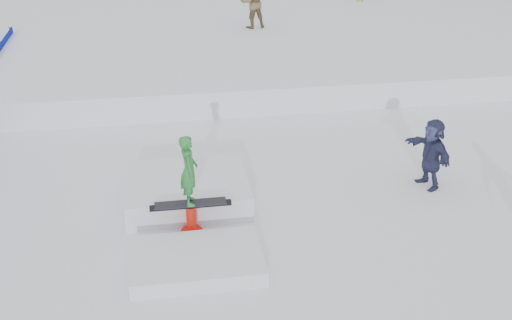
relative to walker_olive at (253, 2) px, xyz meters
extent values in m
plane|color=white|center=(-2.32, -13.88, -1.75)|extent=(120.00, 120.00, 0.00)
cube|color=white|center=(-2.32, 2.12, -1.35)|extent=(50.00, 18.00, 0.80)
cylinder|color=black|center=(-8.82, -1.58, -1.20)|extent=(0.05, 0.05, 1.10)
cylinder|color=black|center=(-8.82, 0.32, -1.20)|extent=(0.05, 0.05, 1.10)
imported|color=brown|center=(0.00, 0.00, 0.00)|extent=(1.02, 0.85, 1.90)
imported|color=#2B2F52|center=(2.18, -11.60, -0.94)|extent=(0.81, 1.57, 1.62)
cube|color=white|center=(-3.26, -11.42, -1.48)|extent=(2.60, 2.20, 0.54)
cube|color=white|center=(-3.26, -13.92, -1.60)|extent=(2.40, 1.60, 0.30)
cylinder|color=red|center=(-3.26, -12.72, -1.72)|extent=(0.44, 0.44, 0.06)
cylinder|color=red|center=(-3.26, -12.72, -1.45)|extent=(0.20, 0.20, 0.60)
cube|color=black|center=(-3.26, -12.72, -1.12)|extent=(1.60, 0.16, 0.06)
cube|color=black|center=(-3.26, -12.72, -1.07)|extent=(1.40, 0.28, 0.03)
imported|color=#268233|center=(-3.26, -12.72, -0.35)|extent=(0.34, 0.52, 1.42)
camera|label=1|loc=(-3.76, -23.65, 5.19)|focal=45.00mm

